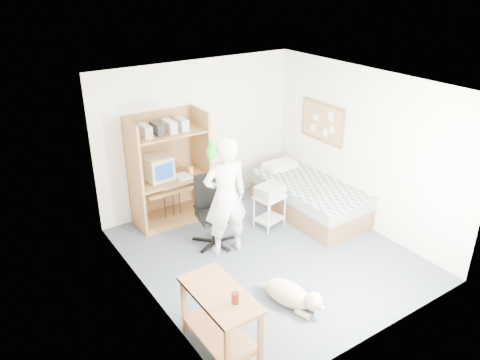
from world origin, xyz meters
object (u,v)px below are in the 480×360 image
(office_chair, at_px, (213,220))
(person, at_px, (226,197))
(computer_hutch, at_px, (169,173))
(printer_cart, at_px, (269,206))
(dog, at_px, (292,295))
(side_desk, at_px, (220,312))
(bed, at_px, (308,198))

(office_chair, xyz_separation_m, person, (0.04, -0.31, 0.50))
(computer_hutch, relative_size, printer_cart, 3.32)
(office_chair, xyz_separation_m, dog, (0.05, -1.80, -0.22))
(computer_hutch, height_order, dog, computer_hutch)
(side_desk, height_order, office_chair, office_chair)
(computer_hutch, height_order, office_chair, computer_hutch)
(bed, relative_size, side_desk, 2.02)
(computer_hutch, distance_m, bed, 2.35)
(bed, relative_size, person, 1.14)
(person, distance_m, dog, 1.66)
(computer_hutch, height_order, side_desk, computer_hutch)
(person, distance_m, printer_cart, 1.11)
(office_chair, distance_m, person, 0.59)
(bed, bearing_deg, computer_hutch, 150.71)
(computer_hutch, xyz_separation_m, printer_cart, (1.19, -1.11, -0.46))
(dog, bearing_deg, computer_hutch, 79.29)
(computer_hutch, relative_size, office_chair, 1.69)
(computer_hutch, distance_m, person, 1.34)
(computer_hutch, bearing_deg, bed, -29.29)
(bed, distance_m, side_desk, 3.39)
(bed, distance_m, office_chair, 1.80)
(office_chair, relative_size, person, 0.60)
(side_desk, xyz_separation_m, person, (1.09, 1.62, 0.39))
(bed, height_order, dog, bed)
(bed, distance_m, dog, 2.44)
(office_chair, xyz_separation_m, printer_cart, (0.99, -0.10, -0.02))
(computer_hutch, height_order, person, computer_hutch)
(side_desk, bearing_deg, person, 56.01)
(computer_hutch, bearing_deg, dog, -84.96)
(bed, height_order, side_desk, side_desk)
(computer_hutch, distance_m, office_chair, 1.12)
(bed, xyz_separation_m, dog, (-1.75, -1.69, -0.13))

